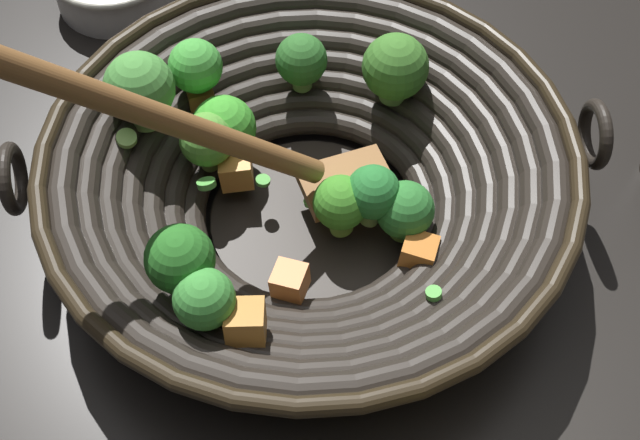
{
  "coord_description": "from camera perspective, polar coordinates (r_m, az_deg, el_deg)",
  "views": [
    {
      "loc": [
        -0.41,
        -0.02,
        0.58
      ],
      "look_at": [
        -0.02,
        -0.01,
        0.03
      ],
      "focal_mm": 48.99,
      "sensor_mm": 36.0,
      "label": 1
    }
  ],
  "objects": [
    {
      "name": "wok",
      "position": [
        0.66,
        -0.88,
        2.82
      ],
      "size": [
        0.41,
        0.44,
        0.25
      ],
      "color": "black",
      "rests_on": "ground"
    },
    {
      "name": "ground_plane",
      "position": [
        0.71,
        -0.62,
        -0.27
      ],
      "size": [
        4.0,
        4.0,
        0.0
      ],
      "primitive_type": "plane",
      "color": "black"
    }
  ]
}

